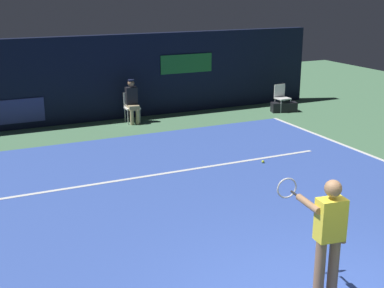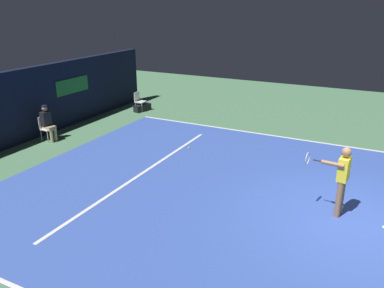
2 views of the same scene
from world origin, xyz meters
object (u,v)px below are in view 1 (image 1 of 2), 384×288
equipment_bag (284,107)px  line_judge_on_chair (132,101)px  tennis_ball (263,162)px  courtside_chair_near (282,96)px  tennis_player (328,234)px

equipment_bag → line_judge_on_chair: bearing=-173.6°
line_judge_on_chair → equipment_bag: 5.10m
tennis_ball → equipment_bag: 5.50m
line_judge_on_chair → courtside_chair_near: bearing=-6.8°
tennis_player → line_judge_on_chair: size_ratio=1.31×
courtside_chair_near → tennis_player: bearing=-121.4°
line_judge_on_chair → tennis_ball: (1.52, -4.98, -0.64)m
tennis_ball → courtside_chair_near: bearing=51.5°
equipment_bag → tennis_player: bearing=-107.1°
line_judge_on_chair → equipment_bag: bearing=-8.4°
line_judge_on_chair → courtside_chair_near: 5.04m
tennis_ball → equipment_bag: bearing=50.5°
tennis_player → equipment_bag: (5.86, 9.43, -0.83)m
courtside_chair_near → tennis_ball: (-3.48, -4.38, -0.46)m
courtside_chair_near → tennis_ball: size_ratio=12.94×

